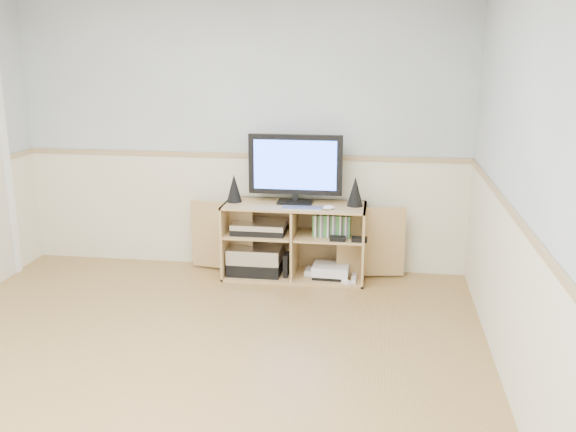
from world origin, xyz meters
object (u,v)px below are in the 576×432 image
Objects in this scene: media_cabinet at (295,238)px; game_consoles at (330,271)px; keyboard at (302,208)px; monitor at (295,167)px.

media_cabinet is 4.21× the size of game_consoles.
game_consoles is (0.31, -0.07, -0.26)m from media_cabinet.
game_consoles is at bearing 29.23° from keyboard.
monitor is 0.95m from game_consoles.
media_cabinet is at bearing 113.46° from keyboard.
game_consoles is at bearing -12.11° from media_cabinet.
keyboard is 0.73× the size of game_consoles.
keyboard reaches higher than media_cabinet.
keyboard is at bearing -66.00° from monitor.
keyboard is at bearing -66.71° from media_cabinet.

